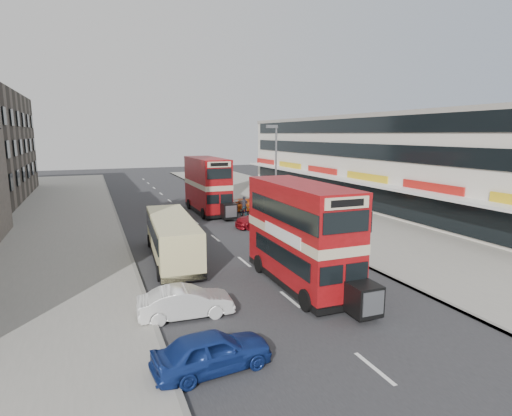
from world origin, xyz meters
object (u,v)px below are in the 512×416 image
car_right_b (239,205)px  cyclist (244,210)px  bus_main (301,234)px  bus_second (207,185)px  pedestrian_near (305,212)px  car_left_front (186,302)px  car_left_near (212,351)px  pedestrian_far (253,190)px  car_right_a (266,218)px  street_lamp (275,165)px  coach (172,237)px

car_right_b → cyclist: bearing=-3.4°
bus_main → bus_second: (0.86, 20.29, 0.06)m
pedestrian_near → car_left_front: bearing=13.2°
car_right_b → cyclist: size_ratio=2.34×
cyclist → car_left_front: bearing=-118.1°
car_left_front → car_left_near: bearing=-177.3°
car_left_front → pedestrian_far: bearing=-23.0°
bus_main → car_left_front: 6.52m
bus_second → car_left_near: bearing=74.5°
bus_second → car_right_b: (2.97, -0.56, -2.03)m
bus_second → car_left_front: size_ratio=2.37×
bus_main → car_right_a: size_ratio=1.78×
street_lamp → car_left_front: size_ratio=2.11×
car_right_a → pedestrian_far: (4.23, 13.65, 0.36)m
car_right_a → cyclist: bearing=-171.3°
car_right_b → car_left_near: bearing=-14.5°
car_left_near → car_right_b: size_ratio=0.87×
car_left_front → pedestrian_far: (13.79, 27.58, 0.45)m
coach → car_left_front: (-0.97, -7.98, -0.78)m
bus_main → car_right_a: (3.51, 12.47, -1.85)m
street_lamp → bus_second: (-4.38, 5.75, -2.14)m
car_left_near → pedestrian_near: (12.78, 17.32, 0.47)m
bus_main → car_right_b: (3.83, 19.73, -1.97)m
coach → pedestrian_near: bearing=27.4°
car_right_a → car_right_b: size_ratio=1.14×
coach → car_left_near: bearing=-91.3°
car_left_near → bus_main: bearing=-53.2°
cyclist → bus_main: bearing=-102.2°
car_right_b → pedestrian_far: (3.91, 6.39, 0.48)m
bus_main → car_left_front: (-6.05, -1.46, -1.95)m
car_left_near → car_left_front: (0.06, 4.14, -0.02)m
car_right_a → car_right_b: car_right_a is taller
pedestrian_near → street_lamp: bearing=-96.1°
bus_main → pedestrian_far: bearing=-105.9°
street_lamp → car_right_b: (-1.41, 5.19, -4.17)m
car_left_near → street_lamp: bearing=-35.1°
car_right_b → street_lamp: bearing=22.1°
car_right_a → cyclist: size_ratio=2.67×
car_left_front → pedestrian_far: 30.84m
car_right_b → bus_second: bearing=-93.7°
car_left_near → cyclist: 24.39m
bus_second → car_right_a: (2.65, -7.82, -1.91)m
bus_main → car_right_a: bearing=-105.1°
pedestrian_near → car_right_b: bearing=-103.4°
car_left_near → car_left_front: car_left_near is taller
car_left_near → pedestrian_far: size_ratio=2.03×
street_lamp → bus_main: 15.61m
bus_main → street_lamp: bearing=-109.2°
coach → street_lamp: bearing=41.4°
coach → car_right_a: size_ratio=1.82×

